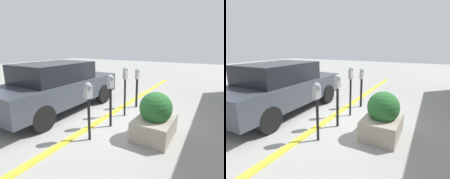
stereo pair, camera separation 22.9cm
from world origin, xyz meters
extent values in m
plane|color=#999993|center=(0.00, 0.00, 0.00)|extent=(40.00, 40.00, 0.00)
cube|color=gold|center=(0.00, 0.08, 0.02)|extent=(13.65, 0.16, 0.04)
cylinder|color=black|center=(-1.32, -0.30, 0.49)|extent=(0.06, 0.06, 0.99)
cube|color=#99999E|center=(-1.32, -0.30, 1.12)|extent=(0.20, 0.09, 0.27)
sphere|color=gray|center=(-1.32, -0.30, 1.26)|extent=(0.17, 0.17, 0.17)
cylinder|color=black|center=(-0.48, -0.35, 0.53)|extent=(0.07, 0.07, 1.06)
cube|color=#99999E|center=(-0.48, -0.35, 1.19)|extent=(0.19, 0.09, 0.26)
sphere|color=gray|center=(-0.48, -0.35, 1.32)|extent=(0.16, 0.16, 0.16)
cylinder|color=black|center=(0.38, -0.32, 0.58)|extent=(0.06, 0.06, 1.15)
cube|color=#99999E|center=(0.38, -0.32, 1.30)|extent=(0.15, 0.09, 0.29)
sphere|color=gray|center=(0.38, -0.32, 1.44)|extent=(0.13, 0.13, 0.13)
cylinder|color=black|center=(1.29, -0.32, 0.50)|extent=(0.08, 0.08, 1.01)
cube|color=#99999E|center=(1.29, -0.32, 1.15)|extent=(0.18, 0.09, 0.28)
sphere|color=gray|center=(1.29, -0.32, 1.29)|extent=(0.15, 0.15, 0.15)
cube|color=#A39989|center=(-0.42, -1.52, 0.24)|extent=(1.13, 0.81, 0.47)
sphere|color=#28662D|center=(-0.42, -1.52, 0.71)|extent=(0.74, 0.74, 0.74)
cube|color=#383D47|center=(-0.25, 1.77, 0.68)|extent=(4.38, 1.85, 0.68)
cube|color=black|center=(-0.42, 1.77, 1.31)|extent=(2.29, 1.60, 0.57)
cylinder|color=black|center=(1.10, 0.96, 0.34)|extent=(0.68, 0.21, 0.68)
cylinder|color=black|center=(1.10, 2.59, 0.34)|extent=(0.68, 0.21, 0.68)
cylinder|color=black|center=(-1.59, 0.96, 0.34)|extent=(0.68, 0.21, 0.68)
cylinder|color=black|center=(-1.59, 2.59, 0.34)|extent=(0.68, 0.21, 0.68)
camera|label=1|loc=(-4.16, -2.61, 2.08)|focal=28.00mm
camera|label=2|loc=(-4.27, -2.42, 2.08)|focal=28.00mm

